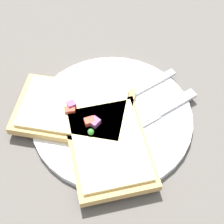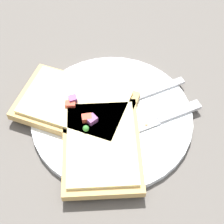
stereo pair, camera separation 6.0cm
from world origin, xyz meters
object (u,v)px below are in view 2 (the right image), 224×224
object	(u,v)px
plate	(112,118)
knife	(153,121)
pizza_slice_corner	(101,145)
fork	(122,102)
pizza_slice_main	(75,105)

from	to	relation	value
plate	knife	xyz separation A→B (m)	(0.07, 0.01, 0.01)
pizza_slice_corner	knife	bearing A→B (deg)	-62.20
fork	pizza_slice_main	distance (m)	0.08
pizza_slice_main	pizza_slice_corner	distance (m)	0.09
plate	knife	world-z (taller)	knife
knife	pizza_slice_main	distance (m)	0.13
plate	pizza_slice_corner	distance (m)	0.07
fork	knife	xyz separation A→B (m)	(0.06, -0.02, -0.00)
fork	pizza_slice_main	size ratio (longest dim) A/B	0.87
knife	pizza_slice_main	size ratio (longest dim) A/B	0.84
plate	pizza_slice_corner	world-z (taller)	pizza_slice_corner
plate	knife	bearing A→B (deg)	10.17
plate	pizza_slice_corner	size ratio (longest dim) A/B	1.33
pizza_slice_main	pizza_slice_corner	bearing A→B (deg)	140.51
plate	pizza_slice_main	distance (m)	0.06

